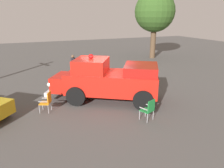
# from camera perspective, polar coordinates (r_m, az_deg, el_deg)

# --- Properties ---
(ground_plane) EXTENTS (60.00, 60.00, 0.00)m
(ground_plane) POSITION_cam_1_polar(r_m,az_deg,el_deg) (12.52, -1.38, -3.32)
(ground_plane) COLOR #514F4C
(vintage_fire_truck) EXTENTS (5.02, 6.19, 2.59)m
(vintage_fire_truck) POSITION_cam_1_polar(r_m,az_deg,el_deg) (11.60, -1.14, 1.19)
(vintage_fire_truck) COLOR black
(vintage_fire_truck) RESTS_ON ground
(lawn_chair_near_truck) EXTENTS (0.68, 0.68, 1.02)m
(lawn_chair_near_truck) POSITION_cam_1_polar(r_m,az_deg,el_deg) (15.05, 10.03, 2.45)
(lawn_chair_near_truck) COLOR #B7BABF
(lawn_chair_near_truck) RESTS_ON ground
(lawn_chair_by_car) EXTENTS (0.64, 0.64, 1.02)m
(lawn_chair_by_car) POSITION_cam_1_polar(r_m,az_deg,el_deg) (9.65, 9.94, -6.52)
(lawn_chair_by_car) COLOR #B7BABF
(lawn_chair_by_car) RESTS_ON ground
(lawn_chair_spare) EXTENTS (0.65, 0.66, 1.02)m
(lawn_chair_spare) POSITION_cam_1_polar(r_m,az_deg,el_deg) (10.84, -17.10, -4.28)
(lawn_chair_spare) COLOR #B7BABF
(lawn_chair_spare) RESTS_ON ground
(spectator_seated) EXTENTS (0.61, 0.65, 1.29)m
(spectator_seated) POSITION_cam_1_polar(r_m,az_deg,el_deg) (14.90, 9.86, 2.74)
(spectator_seated) COLOR #383842
(spectator_seated) RESTS_ON ground
(spectator_standing) EXTENTS (0.62, 0.42, 1.68)m
(spectator_standing) POSITION_cam_1_polar(r_m,az_deg,el_deg) (16.76, -10.43, 5.33)
(spectator_standing) COLOR #2D334C
(spectator_standing) RESTS_ON ground
(oak_tree_left) EXTENTS (4.27, 4.27, 7.09)m
(oak_tree_left) POSITION_cam_1_polar(r_m,az_deg,el_deg) (24.09, 11.47, 18.50)
(oak_tree_left) COLOR brown
(oak_tree_left) RESTS_ON ground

